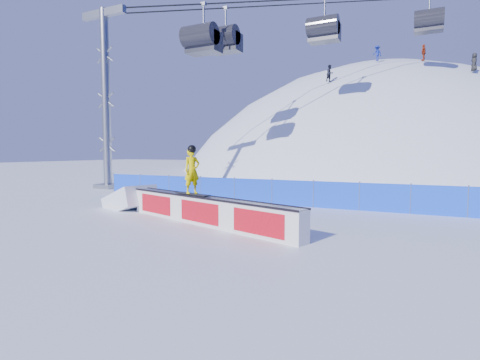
% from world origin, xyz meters
% --- Properties ---
extents(ground, '(160.00, 160.00, 0.00)m').
position_xyz_m(ground, '(0.00, 0.00, 0.00)').
color(ground, white).
rests_on(ground, ground).
extents(snow_hill, '(64.00, 64.00, 64.00)m').
position_xyz_m(snow_hill, '(0.00, 42.00, -18.00)').
color(snow_hill, white).
rests_on(snow_hill, ground).
extents(safety_fence, '(22.05, 0.05, 1.30)m').
position_xyz_m(safety_fence, '(0.00, 4.50, 0.60)').
color(safety_fence, blue).
rests_on(safety_fence, ground).
extents(rail_box, '(8.03, 3.23, 1.00)m').
position_xyz_m(rail_box, '(-1.32, -1.07, 0.49)').
color(rail_box, white).
rests_on(rail_box, ground).
extents(snow_ramp, '(2.81, 2.24, 1.53)m').
position_xyz_m(snow_ramp, '(-6.22, 0.61, 0.00)').
color(snow_ramp, white).
rests_on(snow_ramp, ground).
extents(snowboarder, '(1.70, 0.84, 1.77)m').
position_xyz_m(snowboarder, '(-1.99, -0.84, 1.86)').
color(snowboarder, black).
rests_on(snowboarder, rail_box).
extents(distant_skiers, '(13.50, 7.25, 4.59)m').
position_xyz_m(distant_skiers, '(2.44, 30.02, 11.90)').
color(distant_skiers, black).
rests_on(distant_skiers, ground).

